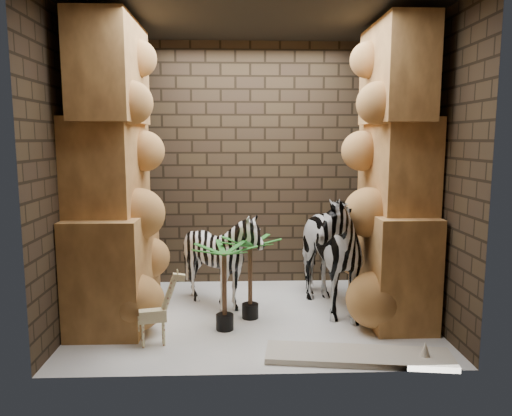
{
  "coord_description": "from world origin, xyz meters",
  "views": [
    {
      "loc": [
        -0.16,
        -4.81,
        1.82
      ],
      "look_at": [
        0.03,
        0.15,
        1.11
      ],
      "focal_mm": 33.95,
      "sensor_mm": 36.0,
      "label": 1
    }
  ],
  "objects_px": {
    "zebra_right": "(320,240)",
    "giraffe_toy": "(152,308)",
    "palm_front": "(250,278)",
    "surfboard": "(358,356)",
    "palm_back": "(224,287)",
    "zebra_left": "(221,264)"
  },
  "relations": [
    {
      "from": "palm_back",
      "to": "zebra_left",
      "type": "bearing_deg",
      "value": 94.63
    },
    {
      "from": "palm_front",
      "to": "palm_back",
      "type": "xyz_separation_m",
      "value": [
        -0.25,
        -0.3,
        -0.0
      ]
    },
    {
      "from": "zebra_right",
      "to": "zebra_left",
      "type": "relative_size",
      "value": 1.42
    },
    {
      "from": "zebra_left",
      "to": "palm_front",
      "type": "relative_size",
      "value": 1.26
    },
    {
      "from": "zebra_right",
      "to": "zebra_left",
      "type": "height_order",
      "value": "zebra_right"
    },
    {
      "from": "zebra_right",
      "to": "palm_back",
      "type": "bearing_deg",
      "value": -167.97
    },
    {
      "from": "zebra_right",
      "to": "palm_front",
      "type": "relative_size",
      "value": 1.8
    },
    {
      "from": "surfboard",
      "to": "palm_front",
      "type": "bearing_deg",
      "value": 140.12
    },
    {
      "from": "palm_front",
      "to": "surfboard",
      "type": "distance_m",
      "value": 1.37
    },
    {
      "from": "palm_back",
      "to": "zebra_right",
      "type": "bearing_deg",
      "value": 26.16
    },
    {
      "from": "zebra_left",
      "to": "giraffe_toy",
      "type": "relative_size",
      "value": 1.55
    },
    {
      "from": "zebra_left",
      "to": "palm_front",
      "type": "distance_m",
      "value": 0.44
    },
    {
      "from": "zebra_right",
      "to": "giraffe_toy",
      "type": "xyz_separation_m",
      "value": [
        -1.62,
        -0.83,
        -0.42
      ]
    },
    {
      "from": "palm_front",
      "to": "surfboard",
      "type": "relative_size",
      "value": 0.55
    },
    {
      "from": "giraffe_toy",
      "to": "zebra_left",
      "type": "bearing_deg",
      "value": 46.14
    },
    {
      "from": "zebra_right",
      "to": "palm_front",
      "type": "distance_m",
      "value": 0.84
    },
    {
      "from": "zebra_right",
      "to": "giraffe_toy",
      "type": "relative_size",
      "value": 2.21
    },
    {
      "from": "zebra_right",
      "to": "palm_front",
      "type": "height_order",
      "value": "zebra_right"
    },
    {
      "from": "palm_back",
      "to": "surfboard",
      "type": "relative_size",
      "value": 0.55
    },
    {
      "from": "zebra_left",
      "to": "giraffe_toy",
      "type": "distance_m",
      "value": 1.11
    },
    {
      "from": "palm_front",
      "to": "surfboard",
      "type": "height_order",
      "value": "palm_front"
    },
    {
      "from": "zebra_right",
      "to": "giraffe_toy",
      "type": "bearing_deg",
      "value": -167.17
    }
  ]
}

